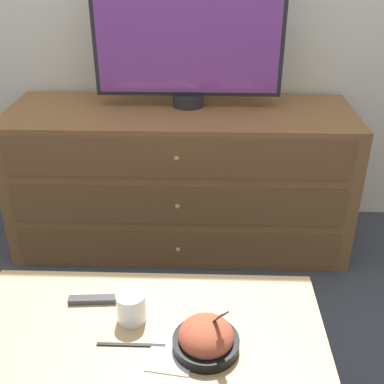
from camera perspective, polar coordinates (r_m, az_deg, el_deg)
name	(u,v)px	position (r m, az deg, el deg)	size (l,w,h in m)	color
ground_plane	(165,209)	(2.88, -3.17, -1.97)	(12.00, 12.00, 0.00)	#383D47
dresser	(181,179)	(2.43, -1.36, 1.60)	(1.65, 0.57, 0.72)	brown
tv	(188,36)	(2.28, -0.46, 18.04)	(0.87, 0.15, 0.63)	#232328
coffee_table	(147,339)	(1.52, -5.35, -16.97)	(1.04, 0.47, 0.44)	tan
takeout_bowl	(206,338)	(1.37, 1.67, -16.95)	(0.19, 0.19, 0.16)	black
drink_cup	(131,309)	(1.46, -7.20, -13.54)	(0.09, 0.09, 0.09)	beige
napkin	(171,356)	(1.38, -2.55, -18.85)	(0.14, 0.14, 0.00)	white
knife	(131,345)	(1.41, -7.24, -17.52)	(0.19, 0.01, 0.01)	black
remote_control	(94,300)	(1.56, -11.59, -12.39)	(0.16, 0.04, 0.02)	#38383D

